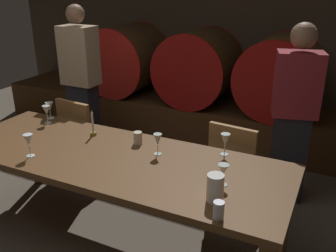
{
  "coord_description": "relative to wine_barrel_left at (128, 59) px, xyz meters",
  "views": [
    {
      "loc": [
        1.66,
        -1.73,
        1.96
      ],
      "look_at": [
        0.4,
        0.88,
        0.8
      ],
      "focal_mm": 39.77,
      "sensor_mm": 36.0,
      "label": 1
    }
  ],
  "objects": [
    {
      "name": "back_wall",
      "position": [
        1.04,
        0.55,
        0.49
      ],
      "size": [
        6.33,
        0.24,
        2.83
      ],
      "primitive_type": "cube",
      "color": "#473A2D",
      "rests_on": "ground"
    },
    {
      "name": "barrel_shelf",
      "position": [
        1.04,
        -0.0,
        -0.69
      ],
      "size": [
        5.69,
        0.9,
        0.47
      ],
      "primitive_type": "cube",
      "color": "#4C2D16",
      "rests_on": "ground"
    },
    {
      "name": "wine_barrel_left",
      "position": [
        0.0,
        0.0,
        0.0
      ],
      "size": [
        0.91,
        0.92,
        0.91
      ],
      "color": "#513319",
      "rests_on": "barrel_shelf"
    },
    {
      "name": "wine_barrel_center",
      "position": [
        1.05,
        0.0,
        0.0
      ],
      "size": [
        0.91,
        0.92,
        0.91
      ],
      "color": "#513319",
      "rests_on": "barrel_shelf"
    },
    {
      "name": "wine_barrel_right",
      "position": [
        2.05,
        0.0,
        0.0
      ],
      "size": [
        0.91,
        0.92,
        0.91
      ],
      "color": "brown",
      "rests_on": "barrel_shelf"
    },
    {
      "name": "dining_table",
      "position": [
        1.27,
        -2.29,
        -0.24
      ],
      "size": [
        2.59,
        0.92,
        0.75
      ],
      "color": "brown",
      "rests_on": "ground"
    },
    {
      "name": "chair_left",
      "position": [
        0.45,
        -1.62,
        -0.44
      ],
      "size": [
        0.44,
        0.44,
        0.88
      ],
      "rotation": [
        0.0,
        0.0,
        3.04
      ],
      "color": "olive",
      "rests_on": "ground"
    },
    {
      "name": "chair_right",
      "position": [
        2.0,
        -1.57,
        -0.44
      ],
      "size": [
        0.44,
        0.44,
        0.88
      ],
      "rotation": [
        0.0,
        0.0,
        3.03
      ],
      "color": "olive",
      "rests_on": "ground"
    },
    {
      "name": "guest_left",
      "position": [
        0.14,
        -1.19,
        -0.05
      ],
      "size": [
        0.38,
        0.24,
        1.71
      ],
      "rotation": [
        0.0,
        0.0,
        3.14
      ],
      "color": "black",
      "rests_on": "ground"
    },
    {
      "name": "guest_right",
      "position": [
        2.36,
        -1.08,
        -0.08
      ],
      "size": [
        0.43,
        0.33,
        1.63
      ],
      "rotation": [
        0.0,
        0.0,
        3.4
      ],
      "color": "black",
      "rests_on": "ground"
    },
    {
      "name": "candle_center",
      "position": [
        0.91,
        -2.03,
        -0.12
      ],
      "size": [
        0.05,
        0.05,
        0.22
      ],
      "color": "olive",
      "rests_on": "dining_table"
    },
    {
      "name": "pitcher",
      "position": [
        2.14,
        -2.52,
        -0.09
      ],
      "size": [
        0.1,
        0.1,
        0.17
      ],
      "color": "white",
      "rests_on": "dining_table"
    },
    {
      "name": "wine_glass_far_left",
      "position": [
        0.31,
        -1.89,
        -0.07
      ],
      "size": [
        0.07,
        0.07,
        0.16
      ],
      "color": "silver",
      "rests_on": "dining_table"
    },
    {
      "name": "wine_glass_left",
      "position": [
        0.38,
        -1.99,
        -0.06
      ],
      "size": [
        0.07,
        0.07,
        0.17
      ],
      "color": "white",
      "rests_on": "dining_table"
    },
    {
      "name": "wine_glass_center_left",
      "position": [
        0.73,
        -2.55,
        -0.06
      ],
      "size": [
        0.07,
        0.07,
        0.17
      ],
      "color": "white",
      "rests_on": "dining_table"
    },
    {
      "name": "wine_glass_center_right",
      "position": [
        1.56,
        -2.12,
        -0.07
      ],
      "size": [
        0.06,
        0.06,
        0.16
      ],
      "color": "silver",
      "rests_on": "dining_table"
    },
    {
      "name": "wine_glass_right",
      "position": [
        2.0,
        -1.91,
        -0.06
      ],
      "size": [
        0.07,
        0.07,
        0.17
      ],
      "color": "white",
      "rests_on": "dining_table"
    },
    {
      "name": "wine_glass_far_right",
      "position": [
        2.12,
        -2.33,
        -0.07
      ],
      "size": [
        0.07,
        0.07,
        0.14
      ],
      "color": "silver",
      "rests_on": "dining_table"
    },
    {
      "name": "cup_center",
      "position": [
        1.33,
        -2.02,
        -0.13
      ],
      "size": [
        0.07,
        0.07,
        0.1
      ],
      "primitive_type": "cylinder",
      "color": "beige",
      "rests_on": "dining_table"
    },
    {
      "name": "cup_right",
      "position": [
        2.21,
        -2.68,
        -0.13
      ],
      "size": [
        0.06,
        0.06,
        0.11
      ],
      "primitive_type": "cylinder",
      "color": "silver",
      "rests_on": "dining_table"
    }
  ]
}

